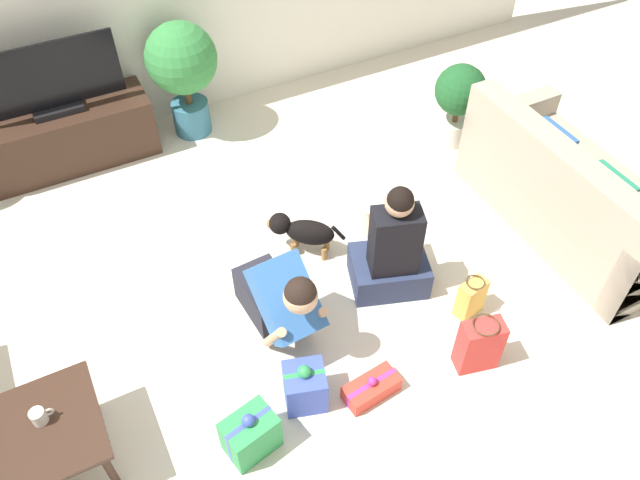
{
  "coord_description": "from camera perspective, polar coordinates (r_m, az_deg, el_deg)",
  "views": [
    {
      "loc": [
        -0.78,
        -2.36,
        3.46
      ],
      "look_at": [
        0.5,
        0.15,
        0.45
      ],
      "focal_mm": 35.0,
      "sensor_mm": 36.0,
      "label": 1
    }
  ],
  "objects": [
    {
      "name": "ground_plane",
      "position": [
        4.26,
        -5.18,
        -7.72
      ],
      "size": [
        16.0,
        16.0,
        0.0
      ],
      "primitive_type": "plane",
      "color": "beige"
    },
    {
      "name": "sofa_right",
      "position": [
        5.0,
        21.94,
        3.81
      ],
      "size": [
        0.83,
        1.79,
        0.85
      ],
      "rotation": [
        0.0,
        0.0,
        1.57
      ],
      "color": "tan",
      "rests_on": "ground_plane"
    },
    {
      "name": "coffee_table",
      "position": [
        3.77,
        -27.12,
        -16.77
      ],
      "size": [
        1.03,
        0.63,
        0.42
      ],
      "color": "#382319",
      "rests_on": "ground_plane"
    },
    {
      "name": "tv_console",
      "position": [
        5.67,
        -22.03,
        8.75
      ],
      "size": [
        1.39,
        0.48,
        0.51
      ],
      "color": "#382319",
      "rests_on": "ground_plane"
    },
    {
      "name": "tv",
      "position": [
        5.4,
        -23.55,
        12.99
      ],
      "size": [
        1.12,
        0.2,
        0.59
      ],
      "color": "black",
      "rests_on": "tv_console"
    },
    {
      "name": "potted_plant_back_right",
      "position": [
        5.52,
        -12.46,
        15.25
      ],
      "size": [
        0.6,
        0.6,
        1.03
      ],
      "color": "#336B84",
      "rests_on": "ground_plane"
    },
    {
      "name": "potted_plant_corner_right",
      "position": [
        5.49,
        12.61,
        12.69
      ],
      "size": [
        0.43,
        0.43,
        0.75
      ],
      "color": "beige",
      "rests_on": "ground_plane"
    },
    {
      "name": "person_kneeling",
      "position": [
        3.94,
        -3.68,
        -5.28
      ],
      "size": [
        0.37,
        0.82,
        0.8
      ],
      "rotation": [
        0.0,
        0.0,
        0.07
      ],
      "color": "#23232D",
      "rests_on": "ground_plane"
    },
    {
      "name": "person_sitting",
      "position": [
        4.23,
        6.59,
        -1.16
      ],
      "size": [
        0.62,
        0.58,
        0.94
      ],
      "rotation": [
        0.0,
        0.0,
        2.82
      ],
      "color": "#283351",
      "rests_on": "ground_plane"
    },
    {
      "name": "dog",
      "position": [
        4.51,
        -1.67,
        0.86
      ],
      "size": [
        0.48,
        0.4,
        0.33
      ],
      "rotation": [
        0.0,
        0.0,
        4.05
      ],
      "color": "black",
      "rests_on": "ground_plane"
    },
    {
      "name": "gift_box_a",
      "position": [
        3.7,
        -6.37,
        -17.24
      ],
      "size": [
        0.33,
        0.27,
        0.35
      ],
      "rotation": [
        0.0,
        0.0,
        0.22
      ],
      "color": "#2D934C",
      "rests_on": "ground_plane"
    },
    {
      "name": "gift_box_b",
      "position": [
        3.93,
        4.71,
        -13.34
      ],
      "size": [
        0.36,
        0.2,
        0.17
      ],
      "rotation": [
        0.0,
        0.0,
        0.11
      ],
      "color": "red",
      "rests_on": "ground_plane"
    },
    {
      "name": "gift_box_c",
      "position": [
        3.82,
        -1.4,
        -13.24
      ],
      "size": [
        0.3,
        0.29,
        0.36
      ],
      "rotation": [
        0.0,
        0.0,
        -0.29
      ],
      "color": "#3D51BC",
      "rests_on": "ground_plane"
    },
    {
      "name": "gift_bag_a",
      "position": [
        4.31,
        13.64,
        -5.14
      ],
      "size": [
        0.21,
        0.15,
        0.32
      ],
      "rotation": [
        0.0,
        0.0,
        0.2
      ],
      "color": "#E5B74C",
      "rests_on": "ground_plane"
    },
    {
      "name": "gift_bag_b",
      "position": [
        4.03,
        14.35,
        -9.29
      ],
      "size": [
        0.29,
        0.2,
        0.42
      ],
      "rotation": [
        0.0,
        0.0,
        -0.24
      ],
      "color": "red",
      "rests_on": "ground_plane"
    },
    {
      "name": "mug",
      "position": [
        3.68,
        -24.29,
        -14.48
      ],
      "size": [
        0.12,
        0.08,
        0.09
      ],
      "color": "silver",
      "rests_on": "coffee_table"
    }
  ]
}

